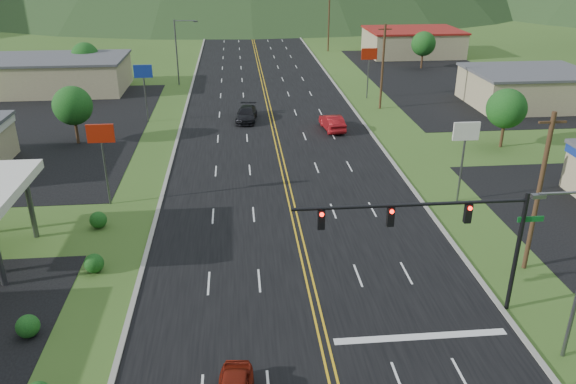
{
  "coord_description": "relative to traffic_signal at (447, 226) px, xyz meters",
  "views": [
    {
      "loc": [
        -3.95,
        -10.51,
        18.48
      ],
      "look_at": [
        -1.0,
        20.84,
        4.5
      ],
      "focal_mm": 35.0,
      "sensor_mm": 36.0,
      "label": 1
    }
  ],
  "objects": [
    {
      "name": "traffic_signal",
      "position": [
        0.0,
        0.0,
        0.0
      ],
      "size": [
        13.1,
        0.43,
        7.0
      ],
      "color": "black",
      "rests_on": "ground"
    },
    {
      "name": "streetlight_west",
      "position": [
        -18.16,
        56.0,
        -0.15
      ],
      "size": [
        3.28,
        0.25,
        9.0
      ],
      "color": "#59595E",
      "rests_on": "ground"
    },
    {
      "name": "building_west_far",
      "position": [
        -34.48,
        54.0,
        -3.07
      ],
      "size": [
        18.4,
        11.4,
        4.5
      ],
      "color": "tan",
      "rests_on": "ground"
    },
    {
      "name": "building_east_mid",
      "position": [
        25.52,
        41.0,
        -3.17
      ],
      "size": [
        14.4,
        11.4,
        4.3
      ],
      "color": "tan",
      "rests_on": "ground"
    },
    {
      "name": "building_east_far",
      "position": [
        21.52,
        76.0,
        -3.07
      ],
      "size": [
        16.4,
        12.4,
        4.5
      ],
      "color": "tan",
      "rests_on": "ground"
    },
    {
      "name": "pole_sign_west_a",
      "position": [
        -20.48,
        16.0,
        -0.28
      ],
      "size": [
        2.0,
        0.18,
        6.4
      ],
      "color": "#59595E",
      "rests_on": "ground"
    },
    {
      "name": "pole_sign_west_b",
      "position": [
        -20.48,
        38.0,
        -0.28
      ],
      "size": [
        2.0,
        0.18,
        6.4
      ],
      "color": "#59595E",
      "rests_on": "ground"
    },
    {
      "name": "pole_sign_east_a",
      "position": [
        6.52,
        14.0,
        -0.28
      ],
      "size": [
        2.0,
        0.18,
        6.4
      ],
      "color": "#59595E",
      "rests_on": "ground"
    },
    {
      "name": "pole_sign_east_b",
      "position": [
        6.52,
        46.0,
        -0.28
      ],
      "size": [
        2.0,
        0.18,
        6.4
      ],
      "color": "#59595E",
      "rests_on": "ground"
    },
    {
      "name": "tree_west_a",
      "position": [
        -26.48,
        31.0,
        -1.44
      ],
      "size": [
        3.84,
        3.84,
        5.82
      ],
      "color": "#382314",
      "rests_on": "ground"
    },
    {
      "name": "tree_west_b",
      "position": [
        -31.48,
        58.0,
        -1.44
      ],
      "size": [
        3.84,
        3.84,
        5.82
      ],
      "color": "#382314",
      "rests_on": "ground"
    },
    {
      "name": "tree_east_a",
      "position": [
        15.52,
        26.0,
        -1.44
      ],
      "size": [
        3.84,
        3.84,
        5.82
      ],
      "color": "#382314",
      "rests_on": "ground"
    },
    {
      "name": "tree_east_b",
      "position": [
        19.52,
        64.0,
        -1.44
      ],
      "size": [
        3.84,
        3.84,
        5.82
      ],
      "color": "#382314",
      "rests_on": "ground"
    },
    {
      "name": "utility_pole_a",
      "position": [
        7.02,
        4.0,
        -0.2
      ],
      "size": [
        1.6,
        0.28,
        10.0
      ],
      "color": "#382314",
      "rests_on": "ground"
    },
    {
      "name": "utility_pole_b",
      "position": [
        7.02,
        41.0,
        -0.2
      ],
      "size": [
        1.6,
        0.28,
        10.0
      ],
      "color": "#382314",
      "rests_on": "ground"
    },
    {
      "name": "utility_pole_c",
      "position": [
        7.02,
        81.0,
        -0.2
      ],
      "size": [
        1.6,
        0.28,
        10.0
      ],
      "color": "#382314",
      "rests_on": "ground"
    },
    {
      "name": "utility_pole_d",
      "position": [
        7.02,
        121.0,
        -0.2
      ],
      "size": [
        1.6,
        0.28,
        10.0
      ],
      "color": "#382314",
      "rests_on": "ground"
    },
    {
      "name": "car_dark_mid",
      "position": [
        -9.34,
        37.21,
        -4.56
      ],
      "size": [
        2.74,
        5.49,
        1.53
      ],
      "primitive_type": "imported",
      "rotation": [
        0.0,
        0.0,
        -0.12
      ],
      "color": "black",
      "rests_on": "ground"
    },
    {
      "name": "car_red_far",
      "position": [
        -0.25,
        32.93,
        -4.5
      ],
      "size": [
        2.28,
        5.18,
        1.65
      ],
      "primitive_type": "imported",
      "rotation": [
        0.0,
        0.0,
        3.25
      ],
      "color": "maroon",
      "rests_on": "ground"
    }
  ]
}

